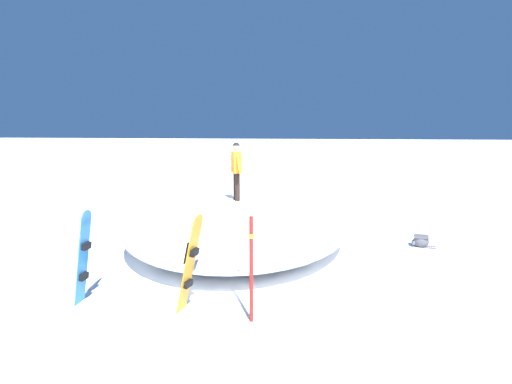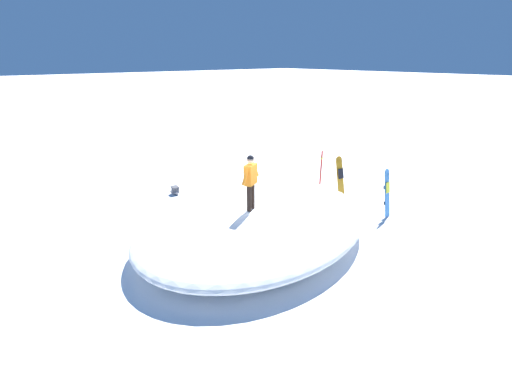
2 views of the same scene
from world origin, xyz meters
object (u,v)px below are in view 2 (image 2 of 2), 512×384
(snowboard_secondary_upright, at_px, (387,192))
(trail_marker_pole, at_px, (321,170))
(snowboarder_standing, at_px, (251,178))
(snowboard_primary_upright, at_px, (340,178))
(backpack_near, at_px, (175,190))

(snowboard_secondary_upright, distance_m, trail_marker_pole, 2.93)
(snowboarder_standing, height_order, trail_marker_pole, snowboarder_standing)
(snowboard_primary_upright, relative_size, snowboard_secondary_upright, 1.01)
(snowboard_secondary_upright, bearing_deg, snowboarder_standing, -18.82)
(snowboard_primary_upright, relative_size, trail_marker_pole, 0.99)
(snowboard_primary_upright, height_order, snowboard_secondary_upright, snowboard_primary_upright)
(snowboard_primary_upright, distance_m, trail_marker_pole, 1.03)
(snowboard_primary_upright, xyz_separation_m, backpack_near, (4.51, -4.54, -0.71))
(snowboard_primary_upright, bearing_deg, backpack_near, -45.19)
(snowboarder_standing, height_order, snowboard_secondary_upright, snowboarder_standing)
(snowboard_secondary_upright, xyz_separation_m, backpack_near, (4.52, -6.44, -0.70))
(snowboard_secondary_upright, height_order, backpack_near, snowboard_secondary_upright)
(snowboarder_standing, relative_size, backpack_near, 2.65)
(backpack_near, xyz_separation_m, trail_marker_pole, (-4.62, 3.51, 0.73))
(snowboard_secondary_upright, bearing_deg, backpack_near, -54.95)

